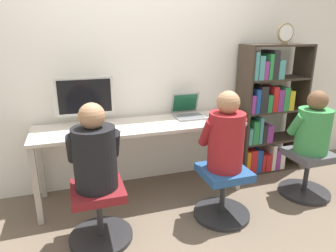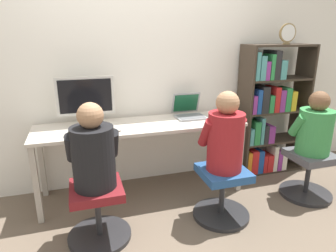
% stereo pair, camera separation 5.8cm
% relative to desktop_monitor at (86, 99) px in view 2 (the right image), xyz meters
% --- Properties ---
extents(ground_plane, '(14.00, 14.00, 0.00)m').
position_rel_desktop_monitor_xyz_m(ground_plane, '(0.51, -0.43, -1.02)').
color(ground_plane, brown).
extents(wall_back, '(10.00, 0.05, 2.60)m').
position_rel_desktop_monitor_xyz_m(wall_back, '(0.51, 0.21, 0.28)').
color(wall_back, white).
rests_on(wall_back, ground_plane).
extents(desk, '(2.06, 0.57, 0.76)m').
position_rel_desktop_monitor_xyz_m(desk, '(0.51, -0.14, -0.34)').
color(desk, beige).
rests_on(desk, ground_plane).
extents(desktop_monitor, '(0.55, 0.18, 0.47)m').
position_rel_desktop_monitor_xyz_m(desktop_monitor, '(0.00, 0.00, 0.00)').
color(desktop_monitor, beige).
rests_on(desktop_monitor, desk).
extents(laptop, '(0.31, 0.31, 0.25)m').
position_rel_desktop_monitor_xyz_m(laptop, '(1.05, -0.03, -0.21)').
color(laptop, gray).
rests_on(laptop, desk).
extents(keyboard, '(0.40, 0.14, 0.03)m').
position_rel_desktop_monitor_xyz_m(keyboard, '(0.01, -0.27, -0.24)').
color(keyboard, silver).
rests_on(keyboard, desk).
extents(computer_mouse_by_keyboard, '(0.06, 0.10, 0.03)m').
position_rel_desktop_monitor_xyz_m(computer_mouse_by_keyboard, '(0.27, -0.27, -0.24)').
color(computer_mouse_by_keyboard, silver).
rests_on(computer_mouse_by_keyboard, desk).
extents(office_chair_left, '(0.52, 0.52, 0.48)m').
position_rel_desktop_monitor_xyz_m(office_chair_left, '(0.00, -0.76, -0.77)').
color(office_chair_left, '#262628').
rests_on(office_chair_left, ground_plane).
extents(office_chair_right, '(0.52, 0.52, 0.48)m').
position_rel_desktop_monitor_xyz_m(office_chair_right, '(1.10, -0.77, -0.77)').
color(office_chair_right, '#262628').
rests_on(office_chair_right, ground_plane).
extents(person_at_monitor, '(0.40, 0.34, 0.67)m').
position_rel_desktop_monitor_xyz_m(person_at_monitor, '(0.00, -0.75, -0.25)').
color(person_at_monitor, black).
rests_on(person_at_monitor, office_chair_left).
extents(person_at_laptop, '(0.38, 0.34, 0.70)m').
position_rel_desktop_monitor_xyz_m(person_at_laptop, '(1.10, -0.77, -0.23)').
color(person_at_laptop, maroon).
rests_on(person_at_laptop, office_chair_right).
extents(bookshelf, '(0.80, 0.32, 1.50)m').
position_rel_desktop_monitor_xyz_m(bookshelf, '(2.02, -0.05, -0.29)').
color(bookshelf, '#382D23').
rests_on(bookshelf, ground_plane).
extents(desk_clock, '(0.20, 0.03, 0.22)m').
position_rel_desktop_monitor_xyz_m(desk_clock, '(2.11, -0.12, 0.60)').
color(desk_clock, olive).
rests_on(desk_clock, bookshelf).
extents(office_chair_side, '(0.52, 0.52, 0.48)m').
position_rel_desktop_monitor_xyz_m(office_chair_side, '(2.12, -0.69, -0.77)').
color(office_chair_side, '#262628').
rests_on(office_chair_side, ground_plane).
extents(person_near_shelf, '(0.40, 0.33, 0.62)m').
position_rel_desktop_monitor_xyz_m(person_near_shelf, '(2.12, -0.69, -0.28)').
color(person_near_shelf, '#388C47').
rests_on(person_near_shelf, office_chair_side).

